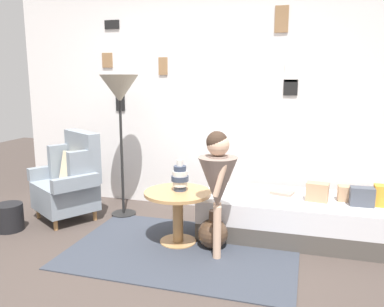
% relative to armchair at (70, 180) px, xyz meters
% --- Properties ---
extents(ground_plane, '(12.00, 12.00, 0.00)m').
position_rel_armchair_xyz_m(ground_plane, '(1.31, -1.10, -0.44)').
color(ground_plane, '#423833').
extents(gallery_wall, '(4.80, 0.12, 2.60)m').
position_rel_armchair_xyz_m(gallery_wall, '(1.31, 0.85, 0.86)').
color(gallery_wall, silver).
rests_on(gallery_wall, ground).
extents(rug, '(2.06, 1.39, 0.01)m').
position_rel_armchair_xyz_m(rug, '(1.47, -0.46, -0.43)').
color(rug, '#333842').
rests_on(rug, ground).
extents(armchair, '(0.90, 0.84, 0.97)m').
position_rel_armchair_xyz_m(armchair, '(0.00, 0.00, 0.00)').
color(armchair, '#9E7042').
rests_on(armchair, ground).
extents(daybed, '(1.90, 0.81, 0.40)m').
position_rel_armchair_xyz_m(daybed, '(2.46, 0.17, -0.24)').
color(daybed, '#4C4742').
rests_on(daybed, ground).
extents(pillow_mid, '(0.21, 0.13, 0.18)m').
position_rel_armchair_xyz_m(pillow_mid, '(3.02, 0.09, 0.05)').
color(pillow_mid, '#474C56').
rests_on(pillow_mid, daybed).
extents(pillow_back, '(0.17, 0.13, 0.15)m').
position_rel_armchair_xyz_m(pillow_back, '(2.90, 0.21, 0.03)').
color(pillow_back, tan).
rests_on(pillow_back, daybed).
extents(pillow_extra, '(0.22, 0.15, 0.18)m').
position_rel_armchair_xyz_m(pillow_extra, '(2.63, 0.12, 0.05)').
color(pillow_extra, tan).
rests_on(pillow_extra, daybed).
extents(side_table, '(0.63, 0.63, 0.51)m').
position_rel_armchair_xyz_m(side_table, '(1.37, -0.31, -0.06)').
color(side_table, tan).
rests_on(side_table, ground).
extents(vase_striped, '(0.16, 0.16, 0.30)m').
position_rel_armchair_xyz_m(vase_striped, '(1.38, -0.27, 0.20)').
color(vase_striped, '#2D384C').
rests_on(vase_striped, side_table).
extents(floor_lamp, '(0.42, 0.42, 1.59)m').
position_rel_armchair_xyz_m(floor_lamp, '(0.51, 0.26, 0.95)').
color(floor_lamp, black).
rests_on(floor_lamp, ground).
extents(person_child, '(0.34, 0.34, 1.12)m').
position_rel_armchair_xyz_m(person_child, '(1.79, -0.49, 0.28)').
color(person_child, '#D8AD8E').
rests_on(person_child, ground).
extents(book_on_daybed, '(0.25, 0.21, 0.03)m').
position_rel_armchair_xyz_m(book_on_daybed, '(2.29, 0.26, -0.02)').
color(book_on_daybed, tan).
rests_on(book_on_daybed, daybed).
extents(demijohn_near, '(0.28, 0.28, 0.37)m').
position_rel_armchair_xyz_m(demijohn_near, '(1.72, -0.33, -0.29)').
color(demijohn_near, '#473323').
rests_on(demijohn_near, ground).
extents(magazine_basket, '(0.28, 0.28, 0.28)m').
position_rel_armchair_xyz_m(magazine_basket, '(-0.41, -0.51, -0.30)').
color(magazine_basket, black).
rests_on(magazine_basket, ground).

